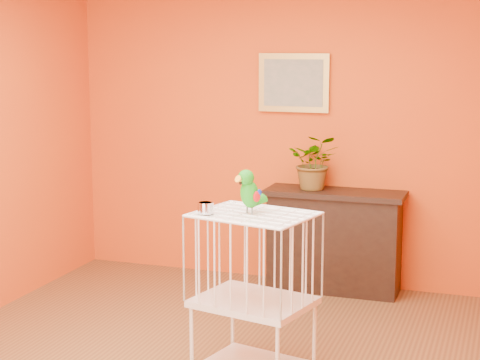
% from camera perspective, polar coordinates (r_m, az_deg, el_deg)
% --- Properties ---
extents(room_shell, '(4.50, 4.50, 4.50)m').
position_cam_1_polar(room_shell, '(4.83, -3.11, 3.68)').
color(room_shell, '#C74312').
rests_on(room_shell, ground).
extents(console_cabinet, '(1.17, 0.42, 0.87)m').
position_cam_1_polar(console_cabinet, '(6.85, 6.69, -4.31)').
color(console_cabinet, black).
rests_on(console_cabinet, ground).
extents(potted_plant, '(0.48, 0.52, 0.36)m').
position_cam_1_polar(potted_plant, '(6.72, 5.24, 0.79)').
color(potted_plant, '#26722D').
rests_on(potted_plant, console_cabinet).
extents(framed_picture, '(0.62, 0.04, 0.50)m').
position_cam_1_polar(framed_picture, '(6.92, 3.84, 6.91)').
color(framed_picture, gold).
rests_on(framed_picture, room_shell).
extents(birdcage, '(0.79, 0.67, 1.06)m').
position_cam_1_polar(birdcage, '(5.04, 0.97, -8.08)').
color(birdcage, white).
rests_on(birdcage, ground).
extents(feed_cup, '(0.10, 0.10, 0.07)m').
position_cam_1_polar(feed_cup, '(4.90, -2.47, -1.99)').
color(feed_cup, silver).
rests_on(feed_cup, birdcage).
extents(parrot, '(0.17, 0.24, 0.28)m').
position_cam_1_polar(parrot, '(4.89, 0.68, -0.78)').
color(parrot, '#59544C').
rests_on(parrot, birdcage).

